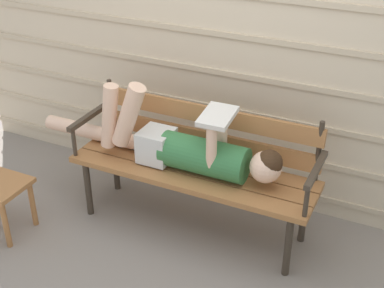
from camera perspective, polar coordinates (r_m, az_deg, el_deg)
ground_plane at (r=3.46m, az=-1.31°, el=-10.43°), size 12.00×12.00×0.00m
house_siding at (r=3.48m, az=3.90°, el=11.75°), size 4.22×0.08×2.33m
park_bench at (r=3.36m, az=0.49°, el=-1.62°), size 1.57×0.46×0.84m
reclining_person at (r=3.28m, az=-1.03°, el=-0.27°), size 1.72×0.26×0.54m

